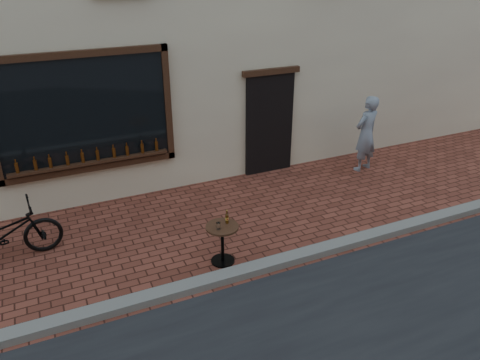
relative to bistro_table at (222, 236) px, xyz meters
name	(u,v)px	position (x,y,z in m)	size (l,w,h in m)	color
ground	(262,279)	(0.37, -0.65, -0.47)	(90.00, 90.00, 0.00)	#5C281D
kerb	(256,268)	(0.37, -0.45, -0.41)	(90.00, 0.25, 0.12)	slate
bistro_table	(222,236)	(0.00, 0.00, 0.00)	(0.52, 0.52, 0.88)	black
pedestrian	(366,134)	(4.27, 1.99, 0.39)	(0.63, 0.41, 1.71)	gray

